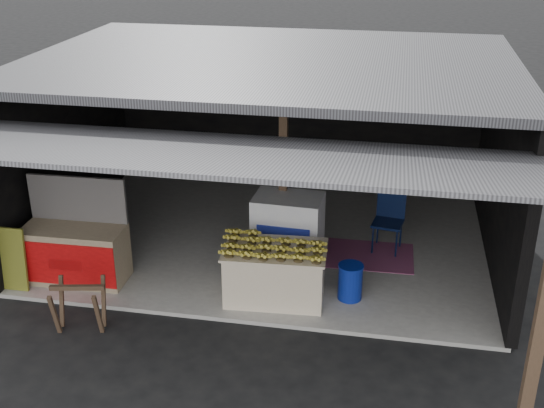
% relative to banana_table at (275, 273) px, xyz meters
% --- Properties ---
extents(ground, '(80.00, 80.00, 0.00)m').
position_rel_banana_table_xyz_m(ground, '(-0.41, -0.64, -0.44)').
color(ground, black).
rests_on(ground, ground).
extents(concrete_slab, '(7.00, 5.00, 0.06)m').
position_rel_banana_table_xyz_m(concrete_slab, '(-0.41, 1.86, -0.41)').
color(concrete_slab, gray).
rests_on(concrete_slab, ground).
extents(shophouse, '(7.40, 7.29, 3.02)m').
position_rel_banana_table_xyz_m(shophouse, '(-0.41, 2.17, 1.66)').
color(shophouse, black).
rests_on(shophouse, ground).
extents(banana_table, '(1.44, 0.94, 0.76)m').
position_rel_banana_table_xyz_m(banana_table, '(0.00, 0.00, 0.00)').
color(banana_table, silver).
rests_on(banana_table, concrete_slab).
extents(banana_pile, '(1.32, 0.84, 0.15)m').
position_rel_banana_table_xyz_m(banana_pile, '(0.00, 0.00, 0.46)').
color(banana_pile, gold).
rests_on(banana_pile, banana_table).
extents(white_crate, '(1.04, 0.73, 1.12)m').
position_rel_banana_table_xyz_m(white_crate, '(0.01, 0.98, 0.17)').
color(white_crate, white).
rests_on(white_crate, concrete_slab).
extents(neighbor_stall, '(1.47, 0.69, 1.50)m').
position_rel_banana_table_xyz_m(neighbor_stall, '(-2.93, -0.02, 0.07)').
color(neighbor_stall, '#998466').
rests_on(neighbor_stall, concrete_slab).
extents(green_signboard, '(0.63, 0.13, 0.94)m').
position_rel_banana_table_xyz_m(green_signboard, '(-3.78, -0.44, 0.09)').
color(green_signboard, black).
rests_on(green_signboard, concrete_slab).
extents(sawhorse, '(0.70, 0.69, 0.67)m').
position_rel_banana_table_xyz_m(sawhorse, '(-2.34, -1.16, -0.02)').
color(sawhorse, '#4A3325').
rests_on(sawhorse, ground).
extents(water_barrel, '(0.33, 0.33, 0.49)m').
position_rel_banana_table_xyz_m(water_barrel, '(1.02, 0.18, -0.14)').
color(water_barrel, navy).
rests_on(water_barrel, concrete_slab).
extents(plastic_chair, '(0.52, 0.52, 0.96)m').
position_rel_banana_table_xyz_m(plastic_chair, '(1.49, 1.82, 0.18)').
color(plastic_chair, black).
rests_on(plastic_chair, concrete_slab).
extents(magenta_rug, '(1.52, 1.02, 0.01)m').
position_rel_banana_table_xyz_m(magenta_rug, '(1.15, 1.48, -0.38)').
color(magenta_rug, '#7E1C64').
rests_on(magenta_rug, concrete_slab).
extents(picture_frames, '(1.62, 0.04, 0.46)m').
position_rel_banana_table_xyz_m(picture_frames, '(-0.58, 4.25, 1.49)').
color(picture_frames, black).
rests_on(picture_frames, shophouse).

